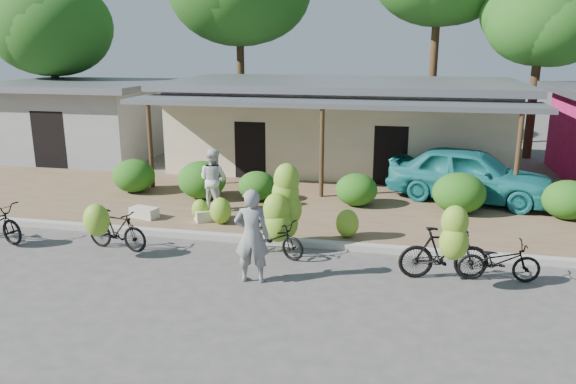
# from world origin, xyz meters

# --- Properties ---
(ground) EXTENTS (100.00, 100.00, 0.00)m
(ground) POSITION_xyz_m (0.00, 0.00, 0.00)
(ground) COLOR #484643
(ground) RESTS_ON ground
(sidewalk) EXTENTS (60.00, 6.00, 0.12)m
(sidewalk) POSITION_xyz_m (0.00, 5.00, 0.06)
(sidewalk) COLOR olive
(sidewalk) RESTS_ON ground
(curb) EXTENTS (60.00, 0.25, 0.15)m
(curb) POSITION_xyz_m (0.00, 2.00, 0.07)
(curb) COLOR #A8A399
(curb) RESTS_ON ground
(shop_main) EXTENTS (13.00, 8.50, 3.35)m
(shop_main) POSITION_xyz_m (0.00, 10.93, 1.72)
(shop_main) COLOR beige
(shop_main) RESTS_ON ground
(shop_grey) EXTENTS (7.00, 6.00, 3.15)m
(shop_grey) POSITION_xyz_m (-11.00, 10.99, 1.62)
(shop_grey) COLOR #979793
(shop_grey) RESTS_ON ground
(tree_back_left) EXTENTS (5.62, 5.53, 7.66)m
(tree_back_left) POSITION_xyz_m (-13.69, 13.11, 5.55)
(tree_back_left) COLOR #48351D
(tree_back_left) RESTS_ON ground
(tree_near_right) EXTENTS (4.57, 4.40, 7.35)m
(tree_near_right) POSITION_xyz_m (7.31, 14.61, 5.65)
(tree_near_right) COLOR #48351D
(tree_near_right) RESTS_ON ground
(hedge_0) EXTENTS (1.35, 1.22, 1.06)m
(hedge_0) POSITION_xyz_m (-5.90, 5.41, 0.65)
(hedge_0) COLOR #2C5C15
(hedge_0) RESTS_ON sidewalk
(hedge_1) EXTENTS (1.48, 1.33, 1.15)m
(hedge_1) POSITION_xyz_m (-3.52, 5.15, 0.70)
(hedge_1) COLOR #2C5C15
(hedge_1) RESTS_ON sidewalk
(hedge_2) EXTENTS (1.15, 1.03, 0.89)m
(hedge_2) POSITION_xyz_m (-1.82, 5.27, 0.57)
(hedge_2) COLOR #2C5C15
(hedge_2) RESTS_ON sidewalk
(hedge_3) EXTENTS (1.22, 1.10, 0.95)m
(hedge_3) POSITION_xyz_m (1.15, 5.35, 0.59)
(hedge_3) COLOR #2C5C15
(hedge_3) RESTS_ON sidewalk
(hedge_4) EXTENTS (1.46, 1.31, 1.14)m
(hedge_4) POSITION_xyz_m (4.00, 5.21, 0.69)
(hedge_4) COLOR #2C5C15
(hedge_4) RESTS_ON sidewalk
(hedge_5) EXTENTS (1.35, 1.22, 1.06)m
(hedge_5) POSITION_xyz_m (6.83, 5.25, 0.65)
(hedge_5) COLOR #2C5C15
(hedge_5) RESTS_ON sidewalk
(bike_left) EXTENTS (1.66, 1.25, 1.29)m
(bike_left) POSITION_xyz_m (-4.05, 0.70, 0.59)
(bike_left) COLOR black
(bike_left) RESTS_ON ground
(bike_center) EXTENTS (1.75, 1.37, 2.06)m
(bike_center) POSITION_xyz_m (-0.26, 1.53, 0.84)
(bike_center) COLOR black
(bike_center) RESTS_ON ground
(bike_right) EXTENTS (1.91, 1.30, 1.74)m
(bike_right) POSITION_xyz_m (3.40, 0.58, 0.71)
(bike_right) COLOR black
(bike_right) RESTS_ON ground
(bike_far_right) EXTENTS (1.67, 0.71, 0.86)m
(bike_far_right) POSITION_xyz_m (4.47, 0.84, 0.43)
(bike_far_right) COLOR black
(bike_far_right) RESTS_ON ground
(loose_banana_a) EXTENTS (0.46, 0.39, 0.58)m
(loose_banana_a) POSITION_xyz_m (-2.80, 3.06, 0.41)
(loose_banana_a) COLOR #86B52D
(loose_banana_a) RESTS_ON sidewalk
(loose_banana_b) EXTENTS (0.57, 0.48, 0.71)m
(loose_banana_b) POSITION_xyz_m (-2.16, 2.88, 0.47)
(loose_banana_b) COLOR #86B52D
(loose_banana_b) RESTS_ON sidewalk
(loose_banana_c) EXTENTS (0.56, 0.48, 0.70)m
(loose_banana_c) POSITION_xyz_m (1.20, 2.52, 0.47)
(loose_banana_c) COLOR #86B52D
(loose_banana_c) RESTS_ON sidewalk
(sack_near) EXTENTS (0.93, 0.81, 0.30)m
(sack_near) POSITION_xyz_m (-2.51, 3.12, 0.27)
(sack_near) COLOR silver
(sack_near) RESTS_ON sidewalk
(sack_far) EXTENTS (0.82, 0.55, 0.28)m
(sack_far) POSITION_xyz_m (-4.38, 2.96, 0.26)
(sack_far) COLOR silver
(sack_far) RESTS_ON sidewalk
(vendor) EXTENTS (0.76, 0.55, 1.95)m
(vendor) POSITION_xyz_m (-0.43, -0.23, 0.97)
(vendor) COLOR gray
(vendor) RESTS_ON ground
(bystander) EXTENTS (1.02, 0.90, 1.75)m
(bystander) POSITION_xyz_m (-2.78, 4.10, 1.00)
(bystander) COLOR silver
(bystander) RESTS_ON sidewalk
(teal_van) EXTENTS (5.09, 3.08, 1.62)m
(teal_van) POSITION_xyz_m (4.39, 6.63, 0.93)
(teal_van) COLOR #1C7C7F
(teal_van) RESTS_ON sidewalk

